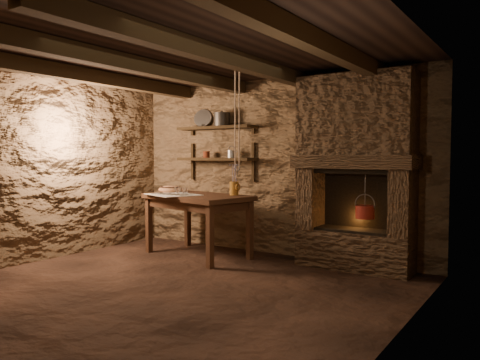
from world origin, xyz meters
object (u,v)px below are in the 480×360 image
Objects in this scene: work_table at (198,223)px; wooden_bowl at (170,190)px; iron_stockpot at (222,120)px; stoneware_jug at (234,182)px; red_pot at (365,211)px.

wooden_bowl reaches higher than work_table.
iron_stockpot is (0.01, 0.55, 1.41)m from work_table.
stoneware_jug reaches higher than work_table.
work_table is at bearing -168.79° from red_pot.
work_table is at bearing -8.87° from wooden_bowl.
red_pot is (2.15, 0.43, 0.26)m from work_table.
work_table is 4.75× the size of wooden_bowl.
work_table is 1.51m from iron_stockpot.
stoneware_jug is 1.02m from iron_stockpot.
iron_stockpot reaches higher than stoneware_jug.
wooden_bowl is (-1.03, -0.12, -0.14)m from stoneware_jug.
wooden_bowl is at bearing -141.69° from iron_stockpot.
wooden_bowl is 1.23m from iron_stockpot.
stoneware_jug is at bearing -37.00° from iron_stockpot.
wooden_bowl is (-0.57, 0.09, 0.42)m from work_table.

